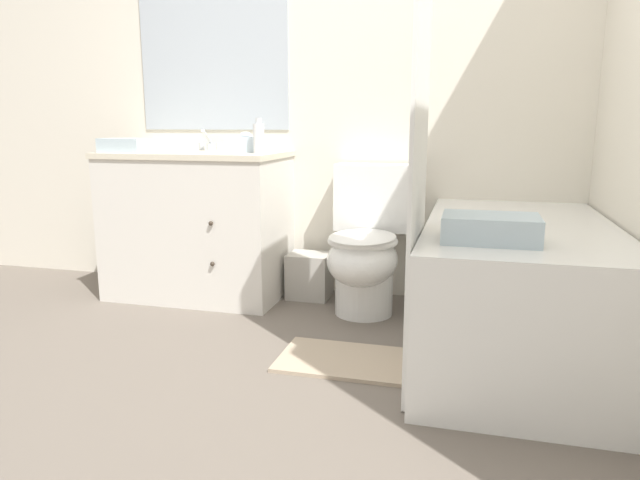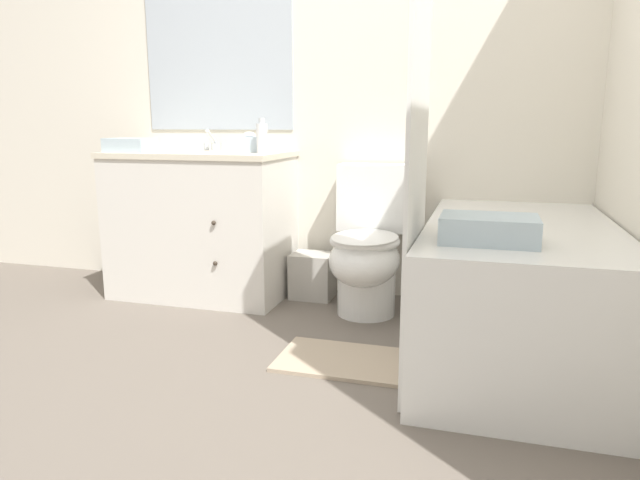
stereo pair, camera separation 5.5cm
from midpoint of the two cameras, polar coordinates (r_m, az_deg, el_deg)
ground_plane at (r=1.96m, az=-8.47°, el=-18.56°), size 14.00×14.00×0.00m
wall_back at (r=3.31m, az=3.51°, el=16.26°), size 8.00×0.06×2.50m
vanity_cabinet at (r=3.33m, az=-11.22°, el=1.70°), size 0.99×0.59×0.82m
sink_faucet at (r=3.45m, az=-10.08°, el=9.39°), size 0.14×0.12×0.12m
toilet at (r=2.98m, az=5.41°, el=-0.67°), size 0.42×0.64×0.76m
bathtub at (r=2.56m, az=19.66°, el=-4.73°), size 0.76×1.45×0.57m
shower_curtain at (r=2.08m, az=10.56°, el=10.72°), size 0.01×0.53×1.90m
wastebasket at (r=3.26m, az=-0.26°, el=-3.58°), size 0.23×0.20×0.26m
tissue_box at (r=3.22m, az=-6.59°, el=9.53°), size 0.14×0.12×0.11m
soap_dispenser at (r=3.09m, az=-5.30°, el=10.17°), size 0.06×0.06×0.18m
hand_towel_folded at (r=3.32m, az=-18.02°, el=9.00°), size 0.25×0.17×0.08m
bath_towel_folded at (r=2.07m, az=17.26°, el=1.05°), size 0.33×0.24×0.09m
bath_mat at (r=2.43m, az=3.54°, el=-11.98°), size 0.59×0.36×0.02m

